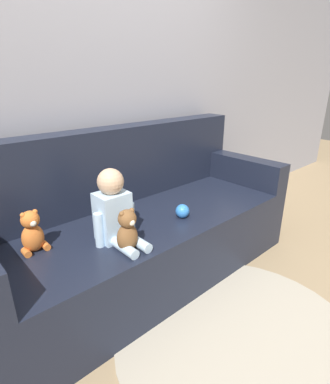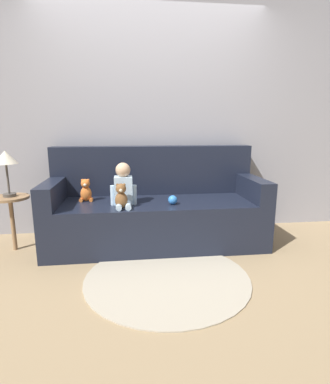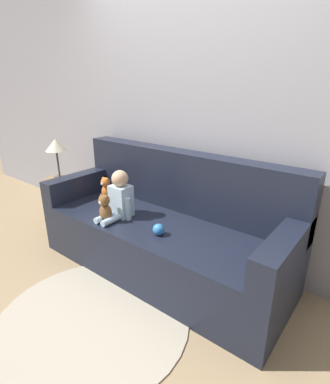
# 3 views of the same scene
# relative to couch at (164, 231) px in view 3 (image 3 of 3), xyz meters

# --- Properties ---
(ground_plane) EXTENTS (12.00, 12.00, 0.00)m
(ground_plane) POSITION_rel_couch_xyz_m (0.00, -0.06, -0.35)
(ground_plane) COLOR #9E8460
(wall_back) EXTENTS (8.00, 0.05, 2.60)m
(wall_back) POSITION_rel_couch_xyz_m (0.00, 0.44, 0.95)
(wall_back) COLOR #93939E
(wall_back) RESTS_ON ground_plane
(couch) EXTENTS (2.19, 0.83, 1.00)m
(couch) POSITION_rel_couch_xyz_m (0.00, 0.00, 0.00)
(couch) COLOR black
(couch) RESTS_ON ground_plane
(person_baby) EXTENTS (0.25, 0.33, 0.41)m
(person_baby) POSITION_rel_couch_xyz_m (-0.33, -0.20, 0.29)
(person_baby) COLOR silver
(person_baby) RESTS_ON couch
(teddy_bear_brown) EXTENTS (0.11, 0.11, 0.24)m
(teddy_bear_brown) POSITION_rel_couch_xyz_m (-0.35, -0.34, 0.24)
(teddy_bear_brown) COLOR brown
(teddy_bear_brown) RESTS_ON couch
(plush_toy_side) EXTENTS (0.13, 0.10, 0.23)m
(plush_toy_side) POSITION_rel_couch_xyz_m (-0.71, -0.02, 0.23)
(plush_toy_side) COLOR orange
(plush_toy_side) RESTS_ON couch
(toy_ball) EXTENTS (0.09, 0.09, 0.09)m
(toy_ball) POSITION_rel_couch_xyz_m (0.15, -0.25, 0.17)
(toy_ball) COLOR #337FDB
(toy_ball) RESTS_ON couch
(floor_rug) EXTENTS (1.34, 1.34, 0.01)m
(floor_rug) POSITION_rel_couch_xyz_m (0.02, -0.82, -0.34)
(floor_rug) COLOR #B2A893
(floor_rug) RESTS_ON ground_plane
(side_table) EXTENTS (0.35, 0.35, 0.99)m
(side_table) POSITION_rel_couch_xyz_m (-1.42, -0.06, 0.39)
(side_table) COLOR #93704C
(side_table) RESTS_ON ground_plane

